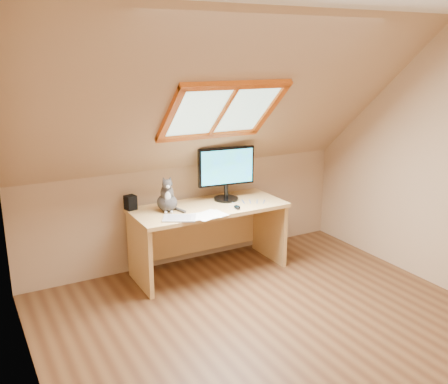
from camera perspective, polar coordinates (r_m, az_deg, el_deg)
ground at (r=3.98m, az=7.36°, el=-16.28°), size 3.50×3.50×0.00m
room_shell at (r=3.38m, az=9.14°, el=4.04°), size 3.52×3.52×2.41m
desk at (r=4.91m, az=-2.11°, el=-3.76°), size 1.48×0.65×0.68m
monitor at (r=4.90m, az=0.27°, el=2.52°), size 0.58×0.24×0.53m
cat at (r=4.63m, az=-6.52°, el=-0.73°), size 0.24×0.26×0.34m
desk_speaker at (r=4.74m, az=-10.64°, el=-1.19°), size 0.11×0.11×0.14m
graphics_tablet at (r=4.44m, az=-5.13°, el=-2.99°), size 0.35×0.32×0.01m
mouse at (r=4.70m, az=1.51°, el=-1.74°), size 0.08×0.12×0.03m
papers at (r=4.51m, az=-1.82°, el=-2.67°), size 0.35×0.30×0.01m
cables at (r=4.86m, az=2.57°, el=-1.30°), size 0.51×0.26×0.01m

